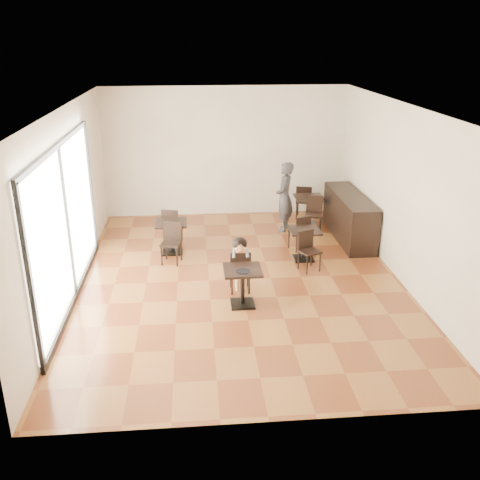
{
  "coord_description": "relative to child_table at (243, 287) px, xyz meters",
  "views": [
    {
      "loc": [
        -0.81,
        -9.14,
        4.35
      ],
      "look_at": [
        -0.04,
        -0.52,
        1.0
      ],
      "focal_mm": 40.0,
      "sensor_mm": 36.0,
      "label": 1
    }
  ],
  "objects": [
    {
      "name": "wall_back",
      "position": [
        0.04,
        5.02,
        1.26
      ],
      "size": [
        6.0,
        0.01,
        3.2
      ],
      "primitive_type": "cube",
      "color": "white",
      "rests_on": "floor"
    },
    {
      "name": "chair_left_b",
      "position": [
        -1.27,
        1.92,
        0.08
      ],
      "size": [
        0.45,
        0.45,
        0.83
      ],
      "primitive_type": null,
      "rotation": [
        0.0,
        0.0,
        -0.26
      ],
      "color": "black",
      "rests_on": "floor"
    },
    {
      "name": "chair_back_a",
      "position": [
        1.97,
        4.5,
        0.09
      ],
      "size": [
        0.48,
        0.48,
        0.85
      ],
      "primitive_type": null,
      "rotation": [
        0.0,
        0.0,
        2.85
      ],
      "color": "black",
      "rests_on": "floor"
    },
    {
      "name": "chair_left_a",
      "position": [
        -1.27,
        3.02,
        0.08
      ],
      "size": [
        0.45,
        0.45,
        0.83
      ],
      "primitive_type": null,
      "rotation": [
        0.0,
        0.0,
        2.89
      ],
      "color": "black",
      "rests_on": "floor"
    },
    {
      "name": "child_chair",
      "position": [
        0.0,
        0.55,
        0.07
      ],
      "size": [
        0.36,
        0.36,
        0.81
      ],
      "primitive_type": null,
      "rotation": [
        0.0,
        0.0,
        3.14
      ],
      "color": "black",
      "rests_on": "floor"
    },
    {
      "name": "child_table",
      "position": [
        0.0,
        0.0,
        0.0
      ],
      "size": [
        0.63,
        0.63,
        0.67
      ],
      "primitive_type": null,
      "color": "black",
      "rests_on": "floor"
    },
    {
      "name": "storefront_window",
      "position": [
        -2.93,
        0.52,
        1.06
      ],
      "size": [
        0.04,
        4.5,
        2.6
      ],
      "primitive_type": "cube",
      "color": "white",
      "rests_on": "floor"
    },
    {
      "name": "chair_mid_b",
      "position": [
        1.43,
        1.32,
        0.06
      ],
      "size": [
        0.46,
        0.46,
        0.78
      ],
      "primitive_type": null,
      "rotation": [
        0.0,
        0.0,
        0.4
      ],
      "color": "black",
      "rests_on": "floor"
    },
    {
      "name": "wall_front",
      "position": [
        0.04,
        -2.98,
        1.26
      ],
      "size": [
        6.0,
        0.01,
        3.2
      ],
      "primitive_type": "cube",
      "color": "white",
      "rests_on": "floor"
    },
    {
      "name": "plate",
      "position": [
        0.0,
        -0.1,
        0.34
      ],
      "size": [
        0.23,
        0.23,
        0.01
      ],
      "primitive_type": "cylinder",
      "color": "black",
      "rests_on": "child_table"
    },
    {
      "name": "floor",
      "position": [
        0.04,
        1.02,
        -0.34
      ],
      "size": [
        6.0,
        8.0,
        0.01
      ],
      "primitive_type": "cube",
      "color": "brown",
      "rests_on": "ground"
    },
    {
      "name": "pizza_slice",
      "position": [
        0.0,
        0.36,
        0.54
      ],
      "size": [
        0.24,
        0.18,
        0.05
      ],
      "primitive_type": null,
      "color": "#EDCD76",
      "rests_on": "child"
    },
    {
      "name": "adult_patron",
      "position": [
        1.32,
        3.65,
        0.48
      ],
      "size": [
        0.54,
        0.68,
        1.63
      ],
      "primitive_type": "imported",
      "rotation": [
        0.0,
        0.0,
        -1.86
      ],
      "color": "#3C3C42",
      "rests_on": "floor"
    },
    {
      "name": "cafe_table_left",
      "position": [
        -1.27,
        2.47,
        0.01
      ],
      "size": [
        0.79,
        0.79,
        0.69
      ],
      "primitive_type": null,
      "rotation": [
        0.0,
        0.0,
        -0.26
      ],
      "color": "black",
      "rests_on": "floor"
    },
    {
      "name": "wall_right",
      "position": [
        3.04,
        1.02,
        1.26
      ],
      "size": [
        0.01,
        8.0,
        3.2
      ],
      "primitive_type": "cube",
      "color": "white",
      "rests_on": "floor"
    },
    {
      "name": "child",
      "position": [
        0.0,
        0.55,
        0.17
      ],
      "size": [
        0.36,
        0.51,
        1.01
      ],
      "primitive_type": null,
      "color": "gray",
      "rests_on": "child_chair"
    },
    {
      "name": "chair_mid_a",
      "position": [
        1.43,
        2.42,
        0.06
      ],
      "size": [
        0.46,
        0.46,
        0.78
      ],
      "primitive_type": null,
      "rotation": [
        0.0,
        0.0,
        3.54
      ],
      "color": "black",
      "rests_on": "floor"
    },
    {
      "name": "wall_left",
      "position": [
        -2.96,
        1.02,
        1.26
      ],
      "size": [
        0.01,
        8.0,
        3.2
      ],
      "primitive_type": "cube",
      "color": "white",
      "rests_on": "floor"
    },
    {
      "name": "service_counter",
      "position": [
        2.69,
        3.02,
        0.16
      ],
      "size": [
        0.6,
        2.4,
        1.0
      ],
      "primitive_type": "cube",
      "color": "black",
      "rests_on": "floor"
    },
    {
      "name": "cafe_table_back",
      "position": [
        1.97,
        3.95,
        0.02
      ],
      "size": [
        0.84,
        0.84,
        0.71
      ],
      "primitive_type": null,
      "rotation": [
        0.0,
        0.0,
        -0.29
      ],
      "color": "black",
      "rests_on": "floor"
    },
    {
      "name": "chair_back_b",
      "position": [
        1.97,
        3.4,
        0.09
      ],
      "size": [
        0.48,
        0.48,
        0.85
      ],
      "primitive_type": null,
      "rotation": [
        0.0,
        0.0,
        -0.29
      ],
      "color": "black",
      "rests_on": "floor"
    },
    {
      "name": "ceiling",
      "position": [
        0.04,
        1.02,
        2.86
      ],
      "size": [
        6.0,
        8.0,
        0.01
      ],
      "primitive_type": "cube",
      "color": "white",
      "rests_on": "floor"
    },
    {
      "name": "cafe_table_mid",
      "position": [
        1.43,
        1.87,
        -0.01
      ],
      "size": [
        0.81,
        0.81,
        0.65
      ],
      "primitive_type": null,
      "rotation": [
        0.0,
        0.0,
        0.4
      ],
      "color": "black",
      "rests_on": "floor"
    }
  ]
}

